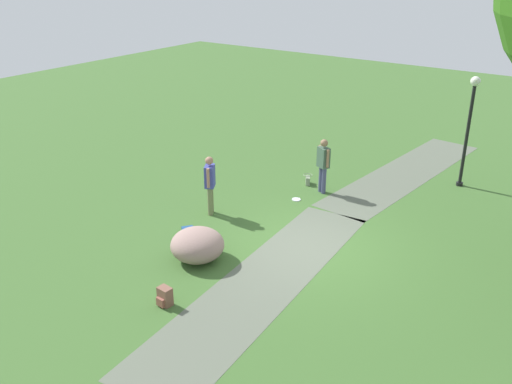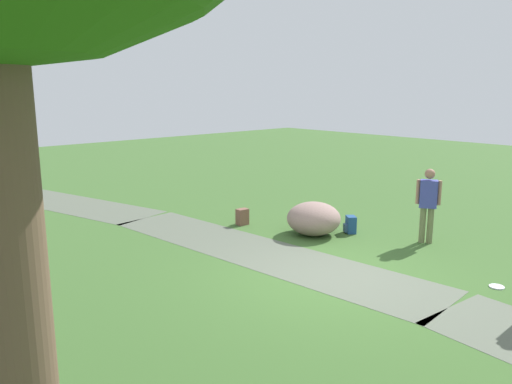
% 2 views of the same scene
% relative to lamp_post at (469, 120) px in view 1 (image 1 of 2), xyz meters
% --- Properties ---
extents(ground_plane, '(48.00, 48.00, 0.00)m').
position_rel_lamp_post_xyz_m(ground_plane, '(6.00, -1.77, -2.07)').
color(ground_plane, '#3C612B').
extents(footpath_segment_near, '(8.13, 2.46, 0.01)m').
position_rel_lamp_post_xyz_m(footpath_segment_near, '(-0.02, -1.73, -2.06)').
color(footpath_segment_near, '#596050').
rests_on(footpath_segment_near, ground).
extents(footpath_segment_mid, '(8.11, 2.31, 0.01)m').
position_rel_lamp_post_xyz_m(footpath_segment_mid, '(7.95, -1.81, -2.06)').
color(footpath_segment_mid, '#596050').
rests_on(footpath_segment_mid, ground).
extents(lamp_post, '(0.28, 0.28, 3.33)m').
position_rel_lamp_post_xyz_m(lamp_post, '(0.00, 0.00, 0.00)').
color(lamp_post, black).
rests_on(lamp_post, ground).
extents(lawn_boulder, '(1.56, 1.57, 0.76)m').
position_rel_lamp_post_xyz_m(lawn_boulder, '(8.00, -3.60, -1.69)').
color(lawn_boulder, gray).
rests_on(lawn_boulder, ground).
extents(woman_with_handbag, '(0.38, 0.47, 1.64)m').
position_rel_lamp_post_xyz_m(woman_with_handbag, '(2.89, -3.17, -1.12)').
color(woman_with_handbag, '#42456A').
rests_on(woman_with_handbag, ground).
extents(man_near_boulder, '(0.46, 0.39, 1.64)m').
position_rel_lamp_post_xyz_m(man_near_boulder, '(5.92, -4.93, -1.12)').
color(man_near_boulder, '#6F734C').
rests_on(man_near_boulder, ground).
extents(handbag_on_grass, '(0.38, 0.38, 0.31)m').
position_rel_lamp_post_xyz_m(handbag_on_grass, '(2.59, -3.84, -1.93)').
color(handbag_on_grass, gray).
rests_on(handbag_on_grass, ground).
extents(backpack_by_boulder, '(0.35, 0.35, 0.40)m').
position_rel_lamp_post_xyz_m(backpack_by_boulder, '(7.50, -4.34, -1.88)').
color(backpack_by_boulder, navy).
rests_on(backpack_by_boulder, ground).
extents(spare_backpack_on_lawn, '(0.28, 0.30, 0.40)m').
position_rel_lamp_post_xyz_m(spare_backpack_on_lawn, '(9.76, -2.96, -1.88)').
color(spare_backpack_on_lawn, brown).
rests_on(spare_backpack_on_lawn, ground).
extents(frisbee_on_grass, '(0.25, 0.25, 0.02)m').
position_rel_lamp_post_xyz_m(frisbee_on_grass, '(3.80, -3.50, -2.06)').
color(frisbee_on_grass, silver).
rests_on(frisbee_on_grass, ground).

